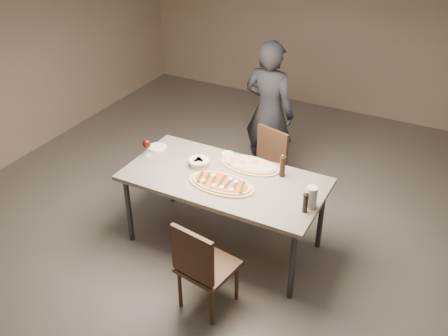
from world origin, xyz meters
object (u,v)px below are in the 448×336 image
at_px(bread_basket, 199,162).
at_px(chair_near, 202,264).
at_px(zucchini_pizza, 221,183).
at_px(carafe, 311,197).
at_px(ham_pizza, 250,165).
at_px(dining_table, 224,183).
at_px(pepper_mill_left, 305,202).
at_px(chair_far, 265,164).
at_px(diner, 269,112).

distance_m(bread_basket, chair_near, 1.08).
height_order(zucchini_pizza, carafe, carafe).
xyz_separation_m(ham_pizza, bread_basket, (-0.43, -0.21, 0.03)).
bearing_deg(bread_basket, dining_table, -13.81).
height_order(dining_table, bread_basket, bread_basket).
height_order(dining_table, pepper_mill_left, pepper_mill_left).
relative_size(chair_near, chair_far, 1.02).
bearing_deg(chair_far, zucchini_pizza, 103.60).
xyz_separation_m(ham_pizza, chair_far, (-0.06, 0.53, -0.29)).
height_order(carafe, diner, diner).
distance_m(ham_pizza, pepper_mill_left, 0.81).
distance_m(carafe, diner, 1.70).
xyz_separation_m(chair_far, diner, (-0.20, 0.53, 0.34)).
bearing_deg(dining_table, zucchini_pizza, -73.64).
height_order(pepper_mill_left, carafe, same).
bearing_deg(bread_basket, chair_far, 63.35).
bearing_deg(chair_far, ham_pizza, 111.83).
bearing_deg(pepper_mill_left, bread_basket, 168.77).
distance_m(ham_pizza, bread_basket, 0.47).
bearing_deg(bread_basket, carafe, -6.88).
bearing_deg(carafe, zucchini_pizza, -176.05).
distance_m(zucchini_pizza, diner, 1.46).
xyz_separation_m(chair_near, diner, (-0.37, 2.15, 0.32)).
relative_size(bread_basket, chair_near, 0.23).
xyz_separation_m(zucchini_pizza, chair_far, (0.03, 0.92, -0.30)).
xyz_separation_m(carafe, chair_near, (-0.60, -0.76, -0.36)).
distance_m(pepper_mill_left, chair_far, 1.26).
height_order(ham_pizza, pepper_mill_left, pepper_mill_left).
relative_size(bread_basket, carafe, 1.05).
height_order(ham_pizza, chair_far, chair_far).
distance_m(chair_near, diner, 2.20).
xyz_separation_m(zucchini_pizza, ham_pizza, (0.09, 0.40, -0.00)).
relative_size(zucchini_pizza, chair_near, 0.72).
bearing_deg(diner, chair_far, 117.45).
height_order(ham_pizza, diner, diner).
bearing_deg(ham_pizza, pepper_mill_left, -29.12).
relative_size(carafe, diner, 0.12).
bearing_deg(diner, carafe, 131.15).
xyz_separation_m(dining_table, carafe, (0.83, -0.06, 0.15)).
relative_size(zucchini_pizza, carafe, 3.32).
relative_size(ham_pizza, carafe, 3.06).
height_order(chair_far, diner, diner).
xyz_separation_m(dining_table, pepper_mill_left, (0.81, -0.15, 0.15)).
relative_size(bread_basket, diner, 0.12).
relative_size(chair_far, diner, 0.52).
xyz_separation_m(pepper_mill_left, diner, (-0.95, 1.48, -0.03)).
xyz_separation_m(dining_table, diner, (-0.14, 1.33, 0.11)).
xyz_separation_m(ham_pizza, carafe, (0.71, -0.34, 0.08)).
height_order(dining_table, chair_far, chair_far).
xyz_separation_m(zucchini_pizza, pepper_mill_left, (0.77, -0.03, 0.07)).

